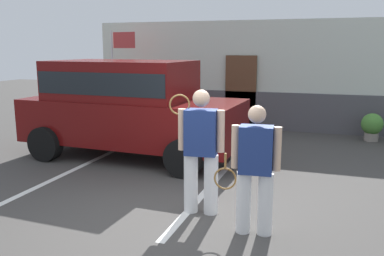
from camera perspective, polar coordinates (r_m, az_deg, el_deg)
ground_plane at (r=5.79m, az=-2.90°, el=-12.53°), size 40.00×40.00×0.00m
parking_stripe_0 at (r=8.24m, az=-16.32°, el=-5.68°), size 0.12×4.40×0.01m
parking_stripe_1 at (r=7.07m, az=2.57°, el=-8.02°), size 0.12×4.40×0.01m
house_frontage at (r=12.05m, az=9.29°, el=6.81°), size 10.01×0.40×3.08m
parked_suv at (r=8.83m, az=-8.83°, el=3.34°), size 4.68×2.32×2.05m
tennis_player_man at (r=5.72m, az=1.22°, el=-3.05°), size 0.79×0.31×1.76m
tennis_player_woman at (r=5.16m, az=8.72°, el=-5.62°), size 0.87×0.29×1.64m
potted_plant_by_porch at (r=11.26m, az=23.71°, el=0.29°), size 0.53×0.53×0.70m
flag_pole at (r=12.22m, az=-10.19°, el=9.22°), size 0.80×0.13×2.80m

